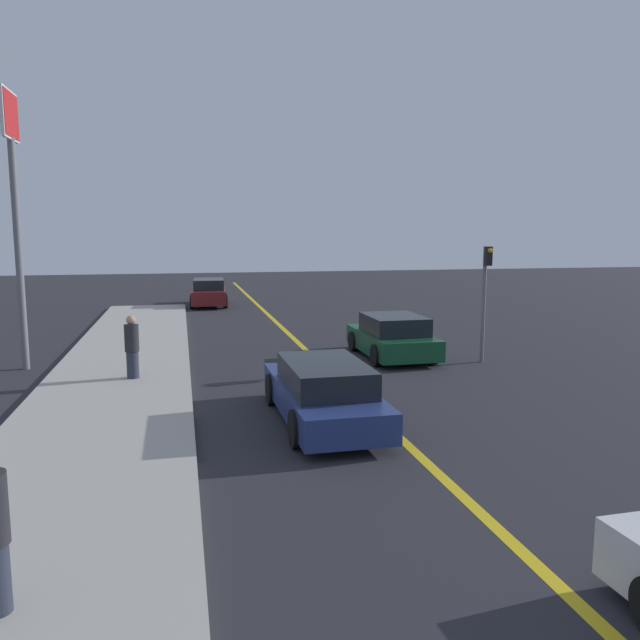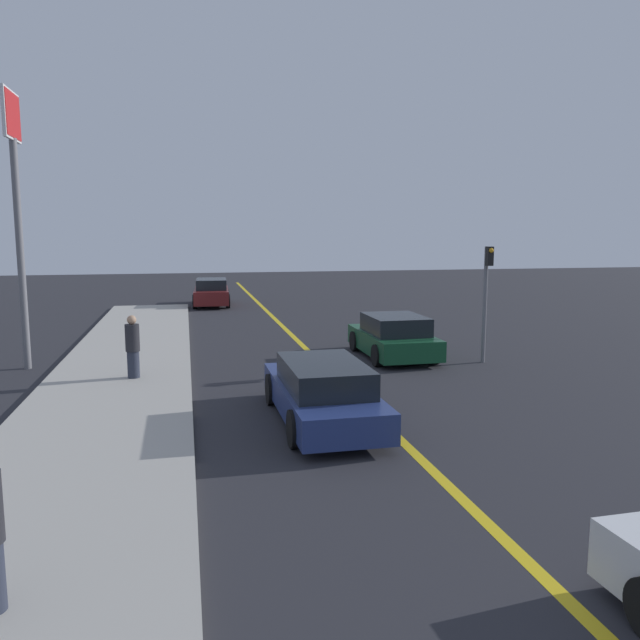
# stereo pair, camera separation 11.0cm
# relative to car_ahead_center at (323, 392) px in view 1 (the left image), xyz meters

# --- Properties ---
(road_center_line) EXTENTS (0.20, 60.00, 0.01)m
(road_center_line) POSITION_rel_car_ahead_center_xyz_m (1.19, 5.97, -0.62)
(road_center_line) COLOR gold
(road_center_line) RESTS_ON ground_plane
(sidewalk_left) EXTENTS (3.65, 32.82, 0.13)m
(sidewalk_left) POSITION_rel_car_ahead_center_xyz_m (-4.40, 4.38, -0.56)
(sidewalk_left) COLOR #ADA89E
(sidewalk_left) RESTS_ON ground_plane
(car_ahead_center) EXTENTS (1.88, 4.68, 1.28)m
(car_ahead_center) POSITION_rel_car_ahead_center_xyz_m (0.00, 0.00, 0.00)
(car_ahead_center) COLOR navy
(car_ahead_center) RESTS_ON ground_plane
(car_far_distant) EXTENTS (1.99, 3.90, 1.32)m
(car_far_distant) POSITION_rel_car_ahead_center_xyz_m (3.56, 5.99, 0.01)
(car_far_distant) COLOR #144728
(car_far_distant) RESTS_ON ground_plane
(car_parked_left_lot) EXTENTS (2.02, 4.38, 1.41)m
(car_parked_left_lot) POSITION_rel_car_ahead_center_xyz_m (-1.35, 21.04, 0.06)
(car_parked_left_lot) COLOR maroon
(car_parked_left_lot) RESTS_ON ground_plane
(pedestrian_mid_group) EXTENTS (0.36, 0.36, 1.62)m
(pedestrian_mid_group) POSITION_rel_car_ahead_center_xyz_m (-4.01, 4.30, 0.31)
(pedestrian_mid_group) COLOR #282D3D
(pedestrian_mid_group) RESTS_ON sidewalk_left
(traffic_light) EXTENTS (0.18, 0.40, 3.42)m
(traffic_light) POSITION_rel_car_ahead_center_xyz_m (5.92, 4.67, 1.52)
(traffic_light) COLOR slate
(traffic_light) RESTS_ON ground_plane
(roadside_sign) EXTENTS (0.20, 1.55, 7.59)m
(roadside_sign) POSITION_rel_car_ahead_center_xyz_m (-7.09, 6.65, 4.79)
(roadside_sign) COLOR slate
(roadside_sign) RESTS_ON ground_plane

